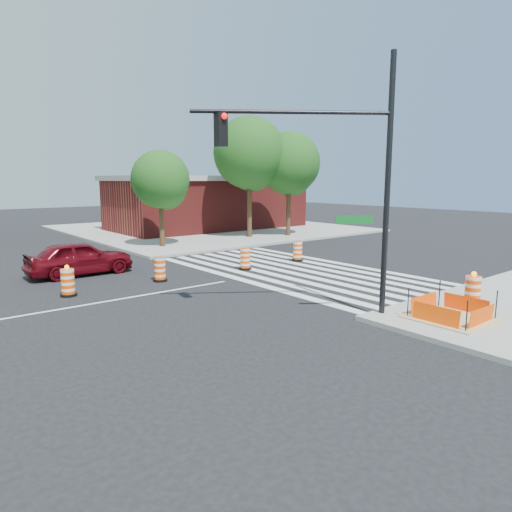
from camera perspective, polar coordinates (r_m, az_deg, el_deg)
The scene contains 17 objects.
ground at distance 16.60m, azimuth -24.32°, elevation -6.29°, with size 120.00×120.00×0.00m, color black.
sidewalk_ne at distance 40.28m, azimuth -5.95°, elevation 3.46°, with size 22.00×22.00×0.15m, color gray.
crosswalk_east at distance 21.92m, azimuth 4.47°, elevation -1.76°, with size 6.75×13.50×0.01m.
lane_centerline at distance 16.59m, azimuth -24.32°, elevation -6.27°, with size 14.00×0.12×0.01m, color silver.
excavation_pit at distance 15.01m, azimuth 23.18°, elevation -6.94°, with size 2.20×2.20×0.90m.
brick_storefront at distance 40.11m, azimuth -6.01°, elevation 6.65°, with size 16.50×8.50×4.60m.
red_coupe at distance 22.15m, azimuth -21.18°, elevation -0.21°, with size 1.86×4.62×1.57m, color #57070F.
signal_pole_se at distance 13.92m, azimuth 9.82°, elevation 11.49°, with size 4.92×3.49×7.80m.
pit_drum at distance 16.46m, azimuth 25.45°, elevation -4.16°, with size 0.61×0.61×1.21m.
barricade at distance 16.81m, azimuth 25.52°, elevation -3.64°, with size 0.77×0.51×1.04m.
tree_north_c at distance 29.16m, azimuth -11.81°, elevation 8.95°, with size 3.61×3.59×6.10m.
tree_north_d at distance 33.39m, azimuth -0.81°, elevation 12.26°, with size 5.15×5.15×8.76m.
tree_north_e at distance 34.35m, azimuth 4.14°, elevation 11.09°, with size 4.59×4.59×7.81m.
median_drum_3 at distance 18.30m, azimuth -22.46°, elevation -3.17°, with size 0.60×0.60×1.18m.
median_drum_4 at distance 19.82m, azimuth -11.93°, elevation -1.74°, with size 0.60×0.60×1.02m.
median_drum_5 at distance 21.92m, azimuth -1.35°, elevation -0.47°, with size 0.60×0.60×1.02m.
median_drum_6 at distance 24.37m, azimuth 5.23°, elevation 0.50°, with size 0.60×0.60×1.02m.
Camera 1 is at (-3.89, -15.56, 4.27)m, focal length 32.00 mm.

